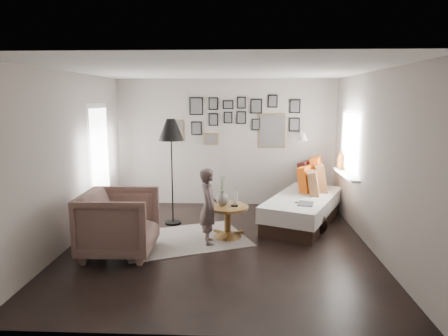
{
  "coord_description": "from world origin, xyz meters",
  "views": [
    {
      "loc": [
        0.33,
        -5.81,
        2.2
      ],
      "look_at": [
        0.05,
        0.5,
        1.1
      ],
      "focal_mm": 32.0,
      "sensor_mm": 36.0,
      "label": 1
    }
  ],
  "objects_px": {
    "daybed": "(303,203)",
    "floor_lamp": "(171,134)",
    "pedestal_table": "(228,223)",
    "armchair": "(119,223)",
    "child": "(208,206)",
    "demijohn_large": "(296,220)",
    "vase": "(223,197)",
    "magazine_basket": "(83,238)",
    "demijohn_small": "(318,224)"
  },
  "relations": [
    {
      "from": "armchair",
      "to": "magazine_basket",
      "type": "distance_m",
      "value": 0.68
    },
    {
      "from": "demijohn_large",
      "to": "child",
      "type": "bearing_deg",
      "value": -157.27
    },
    {
      "from": "vase",
      "to": "floor_lamp",
      "type": "distance_m",
      "value": 1.47
    },
    {
      "from": "daybed",
      "to": "demijohn_large",
      "type": "bearing_deg",
      "value": -84.03
    },
    {
      "from": "child",
      "to": "pedestal_table",
      "type": "bearing_deg",
      "value": -59.13
    },
    {
      "from": "daybed",
      "to": "demijohn_small",
      "type": "distance_m",
      "value": 0.74
    },
    {
      "from": "magazine_basket",
      "to": "child",
      "type": "relative_size",
      "value": 0.3
    },
    {
      "from": "pedestal_table",
      "to": "demijohn_large",
      "type": "height_order",
      "value": "pedestal_table"
    },
    {
      "from": "pedestal_table",
      "to": "daybed",
      "type": "xyz_separation_m",
      "value": [
        1.32,
        0.91,
        0.1
      ]
    },
    {
      "from": "daybed",
      "to": "magazine_basket",
      "type": "distance_m",
      "value": 3.76
    },
    {
      "from": "floor_lamp",
      "to": "magazine_basket",
      "type": "distance_m",
      "value": 2.23
    },
    {
      "from": "armchair",
      "to": "child",
      "type": "distance_m",
      "value": 1.33
    },
    {
      "from": "child",
      "to": "daybed",
      "type": "bearing_deg",
      "value": -66.97
    },
    {
      "from": "floor_lamp",
      "to": "vase",
      "type": "bearing_deg",
      "value": -35.68
    },
    {
      "from": "pedestal_table",
      "to": "child",
      "type": "height_order",
      "value": "child"
    },
    {
      "from": "daybed",
      "to": "child",
      "type": "relative_size",
      "value": 2.03
    },
    {
      "from": "pedestal_table",
      "to": "vase",
      "type": "xyz_separation_m",
      "value": [
        -0.08,
        0.02,
        0.43
      ]
    },
    {
      "from": "pedestal_table",
      "to": "floor_lamp",
      "type": "distance_m",
      "value": 1.82
    },
    {
      "from": "demijohn_large",
      "to": "armchair",
      "type": "bearing_deg",
      "value": -157.79
    },
    {
      "from": "floor_lamp",
      "to": "magazine_basket",
      "type": "height_order",
      "value": "floor_lamp"
    },
    {
      "from": "vase",
      "to": "floor_lamp",
      "type": "bearing_deg",
      "value": 144.32
    },
    {
      "from": "vase",
      "to": "daybed",
      "type": "height_order",
      "value": "daybed"
    },
    {
      "from": "pedestal_table",
      "to": "daybed",
      "type": "bearing_deg",
      "value": 34.41
    },
    {
      "from": "pedestal_table",
      "to": "armchair",
      "type": "xyz_separation_m",
      "value": [
        -1.51,
        -0.76,
        0.22
      ]
    },
    {
      "from": "magazine_basket",
      "to": "demijohn_small",
      "type": "relative_size",
      "value": 0.75
    },
    {
      "from": "floor_lamp",
      "to": "demijohn_large",
      "type": "height_order",
      "value": "floor_lamp"
    },
    {
      "from": "demijohn_large",
      "to": "floor_lamp",
      "type": "bearing_deg",
      "value": 170.36
    },
    {
      "from": "daybed",
      "to": "floor_lamp",
      "type": "relative_size",
      "value": 1.28
    },
    {
      "from": "vase",
      "to": "magazine_basket",
      "type": "height_order",
      "value": "vase"
    },
    {
      "from": "armchair",
      "to": "floor_lamp",
      "type": "relative_size",
      "value": 0.55
    },
    {
      "from": "armchair",
      "to": "floor_lamp",
      "type": "distance_m",
      "value": 1.91
    },
    {
      "from": "magazine_basket",
      "to": "floor_lamp",
      "type": "bearing_deg",
      "value": 49.2
    },
    {
      "from": "pedestal_table",
      "to": "magazine_basket",
      "type": "relative_size",
      "value": 1.89
    },
    {
      "from": "pedestal_table",
      "to": "armchair",
      "type": "relative_size",
      "value": 0.65
    },
    {
      "from": "vase",
      "to": "magazine_basket",
      "type": "bearing_deg",
      "value": -162.73
    },
    {
      "from": "vase",
      "to": "floor_lamp",
      "type": "xyz_separation_m",
      "value": [
        -0.92,
        0.66,
        0.94
      ]
    },
    {
      "from": "floor_lamp",
      "to": "demijohn_small",
      "type": "height_order",
      "value": "floor_lamp"
    },
    {
      "from": "demijohn_large",
      "to": "demijohn_small",
      "type": "height_order",
      "value": "demijohn_large"
    },
    {
      "from": "demijohn_small",
      "to": "vase",
      "type": "bearing_deg",
      "value": -173.49
    },
    {
      "from": "floor_lamp",
      "to": "demijohn_small",
      "type": "bearing_deg",
      "value": -10.99
    },
    {
      "from": "pedestal_table",
      "to": "demijohn_small",
      "type": "xyz_separation_m",
      "value": [
        1.48,
        0.2,
        -0.07
      ]
    },
    {
      "from": "vase",
      "to": "daybed",
      "type": "relative_size",
      "value": 0.2
    },
    {
      "from": "floor_lamp",
      "to": "demijohn_small",
      "type": "relative_size",
      "value": 3.99
    },
    {
      "from": "magazine_basket",
      "to": "child",
      "type": "bearing_deg",
      "value": 10.49
    },
    {
      "from": "pedestal_table",
      "to": "magazine_basket",
      "type": "height_order",
      "value": "pedestal_table"
    },
    {
      "from": "vase",
      "to": "floor_lamp",
      "type": "height_order",
      "value": "floor_lamp"
    },
    {
      "from": "vase",
      "to": "daybed",
      "type": "bearing_deg",
      "value": 32.28
    },
    {
      "from": "armchair",
      "to": "demijohn_large",
      "type": "bearing_deg",
      "value": -69.35
    },
    {
      "from": "armchair",
      "to": "magazine_basket",
      "type": "relative_size",
      "value": 2.88
    },
    {
      "from": "vase",
      "to": "magazine_basket",
      "type": "xyz_separation_m",
      "value": [
        -2.03,
        -0.63,
        -0.49
      ]
    }
  ]
}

